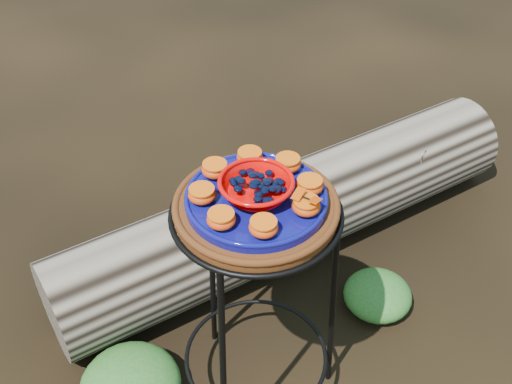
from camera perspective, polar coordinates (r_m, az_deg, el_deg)
plant_stand at (r=1.73m, az=0.01°, el=-10.51°), size 0.44×0.44×0.70m
terracotta_saucer at (r=1.46m, az=0.01°, el=-1.44°), size 0.38×0.38×0.03m
cobalt_plate at (r=1.44m, az=0.01°, el=-0.67°), size 0.32×0.32×0.02m
red_bowl at (r=1.42m, az=0.01°, el=0.33°), size 0.16×0.16×0.04m
glass_gems at (r=1.40m, az=0.01°, el=1.36°), size 0.13×0.13×0.02m
orange_half_0 at (r=1.39m, az=4.48°, el=-1.27°), size 0.06×0.06×0.03m
orange_half_1 at (r=1.44m, az=4.78°, el=0.56°), size 0.06×0.06×0.03m
orange_half_2 at (r=1.50m, az=2.84°, el=2.53°), size 0.06×0.06×0.03m
orange_half_3 at (r=1.52m, az=-0.56°, el=3.09°), size 0.06×0.06×0.03m
orange_half_4 at (r=1.48m, az=-3.67°, el=2.02°), size 0.06×0.06×0.03m
orange_half_5 at (r=1.42m, az=-4.83°, el=-0.22°), size 0.06×0.06×0.03m
orange_half_6 at (r=1.36m, az=-3.11°, el=-2.43°), size 0.06×0.06×0.03m
orange_half_7 at (r=1.34m, az=0.67°, el=-3.15°), size 0.06×0.06×0.03m
butterfly at (r=1.37m, az=4.53°, el=-0.53°), size 0.09×0.07×0.01m
driftwood_log at (r=2.28m, az=3.05°, el=-1.71°), size 1.78×0.62×0.33m
foliage_left at (r=1.96m, az=-11.12°, el=-16.43°), size 0.29×0.29×0.15m
foliage_right at (r=2.18m, az=10.77°, el=-8.91°), size 0.23×0.23×0.11m
foliage_back at (r=2.19m, az=-14.10°, el=-8.85°), size 0.29×0.29×0.15m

